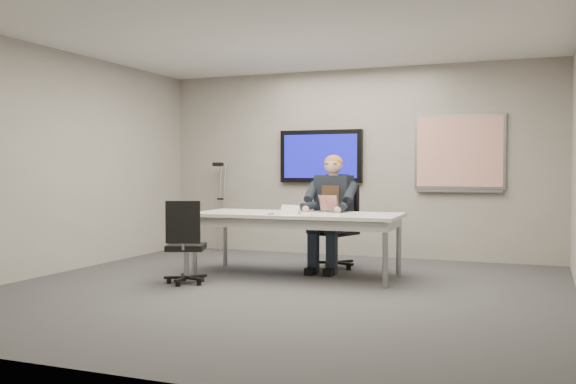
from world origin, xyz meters
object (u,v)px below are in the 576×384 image
at_px(conference_table, 297,220).
at_px(office_chair_far, 337,242).
at_px(office_chair_near, 186,258).
at_px(seated_person, 329,224).
at_px(laptop, 327,208).

xyz_separation_m(conference_table, office_chair_far, (0.26, 0.80, -0.34)).
bearing_deg(office_chair_near, office_chair_far, -145.85).
xyz_separation_m(office_chair_far, seated_person, (-0.02, -0.27, 0.26)).
bearing_deg(laptop, conference_table, -114.26).
bearing_deg(office_chair_near, laptop, -156.18).
relative_size(office_chair_near, laptop, 2.58).
distance_m(conference_table, seated_person, 0.59).
xyz_separation_m(office_chair_near, seated_person, (1.21, 1.51, 0.30)).
height_order(office_chair_far, laptop, office_chair_far).
distance_m(conference_table, office_chair_near, 1.44).
xyz_separation_m(office_chair_far, laptop, (0.03, -0.52, 0.48)).
height_order(office_chair_near, laptop, laptop).
bearing_deg(seated_person, laptop, -73.50).
height_order(conference_table, office_chair_far, office_chair_far).
height_order(seated_person, laptop, seated_person).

